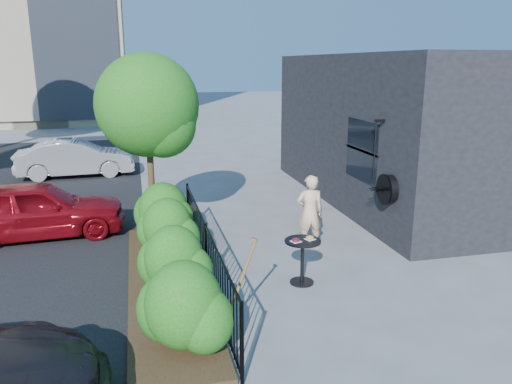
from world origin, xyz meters
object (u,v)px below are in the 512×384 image
object	(u,v)px
cafe_table	(302,254)
woman	(310,212)
shovel	(239,289)
car_silver	(76,158)
car_red	(37,209)
patio_tree	(151,112)

from	to	relation	value
cafe_table	woman	bearing A→B (deg)	66.54
woman	shovel	world-z (taller)	woman
cafe_table	car_silver	bearing A→B (deg)	115.39
shovel	car_silver	xyz separation A→B (m)	(-3.36, 11.24, 0.01)
cafe_table	car_red	world-z (taller)	car_red
cafe_table	shovel	size ratio (longest dim) A/B	0.61
woman	car_red	distance (m)	6.00
car_red	car_silver	distance (m)	6.32
shovel	car_silver	world-z (taller)	shovel
shovel	car_silver	bearing A→B (deg)	106.67
car_red	car_silver	xyz separation A→B (m)	(0.18, 6.32, -0.01)
cafe_table	car_silver	world-z (taller)	car_silver
car_red	car_silver	world-z (taller)	car_red
patio_tree	shovel	bearing A→B (deg)	-77.49
patio_tree	car_red	world-z (taller)	patio_tree
shovel	car_red	distance (m)	6.06
shovel	patio_tree	bearing A→B (deg)	102.51
patio_tree	cafe_table	world-z (taller)	patio_tree
patio_tree	car_red	size ratio (longest dim) A/B	1.05
car_silver	patio_tree	bearing A→B (deg)	-163.72
patio_tree	cafe_table	xyz separation A→B (m)	(2.36, -3.18, -2.21)
car_red	car_silver	bearing A→B (deg)	-5.99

